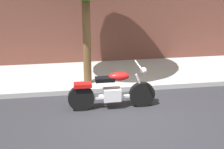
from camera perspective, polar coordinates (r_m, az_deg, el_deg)
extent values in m
plane|color=#28282D|center=(8.12, 2.34, -7.07)|extent=(60.00, 60.00, 0.00)
cube|color=#A3A3A3|center=(10.60, -0.50, -0.07)|extent=(19.19, 2.60, 0.14)
cylinder|color=black|center=(8.48, 5.25, -3.46)|extent=(0.66, 0.14, 0.66)
cylinder|color=black|center=(8.26, -5.40, -4.12)|extent=(0.66, 0.14, 0.66)
cube|color=silver|center=(8.32, 0.00, -3.49)|extent=(0.44, 0.28, 0.32)
cube|color=silver|center=(8.34, 0.00, -3.93)|extent=(1.41, 0.08, 0.06)
ellipsoid|color=red|center=(8.17, 1.25, -0.31)|extent=(0.52, 0.26, 0.22)
cube|color=black|center=(8.14, -1.25, -0.84)|extent=(0.48, 0.24, 0.10)
cube|color=red|center=(8.13, -5.13, -1.84)|extent=(0.44, 0.24, 0.10)
cylinder|color=silver|center=(8.36, 4.91, -1.73)|extent=(0.27, 0.05, 0.58)
cylinder|color=silver|center=(8.17, 4.61, 1.71)|extent=(0.04, 0.70, 0.04)
sphere|color=silver|center=(8.25, 5.53, 0.70)|extent=(0.17, 0.17, 0.17)
cylinder|color=silver|center=(8.47, -1.84, -3.79)|extent=(0.80, 0.09, 0.09)
cylinder|color=brown|center=(9.34, -4.44, 6.82)|extent=(0.23, 0.23, 3.17)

